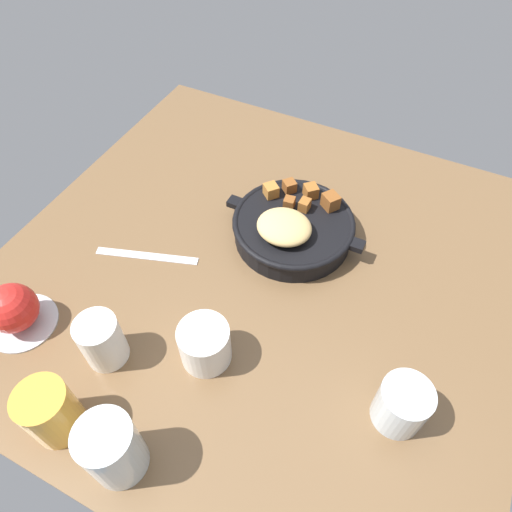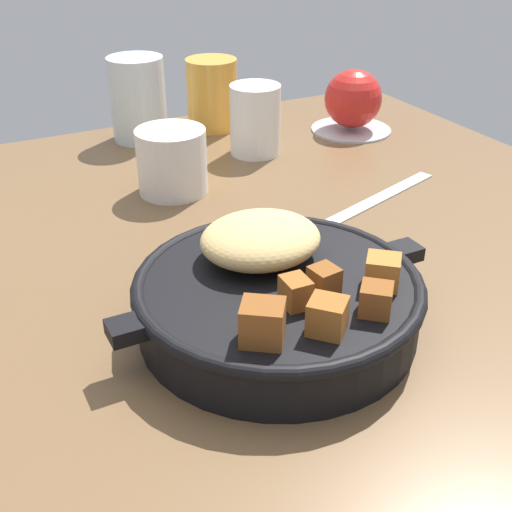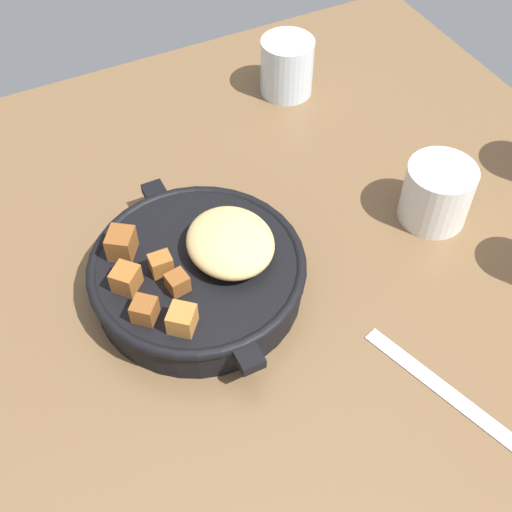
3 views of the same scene
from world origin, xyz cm
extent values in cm
cube|color=brown|center=(0.00, 0.00, -1.20)|extent=(92.03, 90.63, 2.40)
cylinder|color=black|center=(-2.28, -9.17, 2.25)|extent=(22.18, 22.18, 4.49)
torus|color=black|center=(-2.28, -9.17, 4.13)|extent=(22.94, 22.94, 1.20)
cube|color=black|center=(10.02, -9.17, 3.82)|extent=(2.64, 2.40, 1.20)
cube|color=black|center=(-14.58, -9.17, 3.82)|extent=(2.64, 2.40, 1.20)
ellipsoid|color=tan|center=(-1.89, -5.45, 6.22)|extent=(9.99, 8.95, 3.46)
cube|color=#935623|center=(-2.85, -12.77, 5.60)|extent=(1.92, 2.28, 2.21)
cube|color=brown|center=(1.74, -16.25, 5.60)|extent=(3.15, 3.15, 2.22)
cube|color=brown|center=(-6.98, -15.49, 5.94)|extent=(3.86, 3.79, 2.90)
cube|color=brown|center=(0.42, -12.13, 5.50)|extent=(2.20, 2.25, 2.01)
cube|color=#A86B2D|center=(4.41, -13.45, 5.71)|extent=(3.51, 3.50, 2.43)
cube|color=#935623|center=(-2.57, -16.58, 5.75)|extent=(3.45, 3.46, 2.51)
cylinder|color=#B7BABF|center=(30.41, 28.18, 0.30)|extent=(11.41, 11.41, 0.60)
sphere|color=red|center=(30.41, 28.18, 4.64)|extent=(8.08, 8.08, 8.08)
cube|color=silver|center=(20.09, 7.24, 0.18)|extent=(18.84, 7.52, 0.36)
cylinder|color=silver|center=(2.47, 38.72, 5.61)|extent=(7.49, 7.49, 11.21)
cylinder|color=gold|center=(13.27, 38.40, 4.92)|extent=(7.20, 7.20, 9.85)
cylinder|color=silver|center=(-0.44, 19.86, 3.71)|extent=(7.95, 7.95, 7.41)
cylinder|color=silver|center=(-29.38, 16.02, 3.98)|extent=(7.35, 7.35, 7.97)
cylinder|color=white|center=(14.05, 26.51, 4.50)|extent=(6.53, 6.53, 9.00)
camera|label=1|loc=(-21.62, 46.27, 66.64)|focal=32.23mm
camera|label=2|loc=(-23.98, -47.53, 31.75)|focal=46.75mm
camera|label=3|loc=(39.30, -23.06, 57.64)|focal=46.54mm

